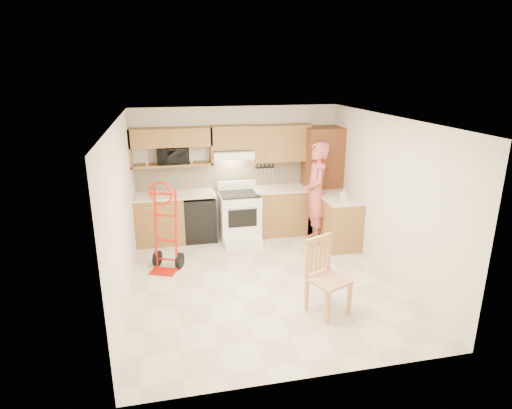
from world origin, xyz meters
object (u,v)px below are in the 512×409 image
object	(u,v)px
range	(240,213)
hand_truck	(164,231)
person	(316,193)
dining_chair	(329,277)
microwave	(173,155)

from	to	relation	value
range	hand_truck	world-z (taller)	hand_truck
person	hand_truck	world-z (taller)	person
hand_truck	dining_chair	size ratio (longest dim) A/B	1.30
range	dining_chair	world-z (taller)	range
microwave	range	bearing A→B (deg)	-21.57
microwave	dining_chair	xyz separation A→B (m)	(1.89, -3.15, -1.12)
person	hand_truck	xyz separation A→B (m)	(-2.80, -0.64, -0.28)
hand_truck	dining_chair	distance (m)	2.78
range	person	size ratio (longest dim) A/B	0.57
microwave	hand_truck	distance (m)	1.70
hand_truck	dining_chair	bearing A→B (deg)	-15.25
microwave	range	size ratio (longest dim) A/B	0.52
person	dining_chair	xyz separation A→B (m)	(-0.67, -2.41, -0.44)
range	person	world-z (taller)	person
range	microwave	bearing A→B (deg)	162.48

